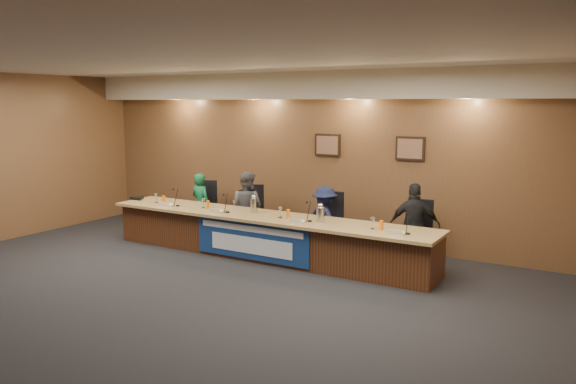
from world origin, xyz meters
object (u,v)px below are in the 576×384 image
at_px(carafe_right, 320,215).
at_px(carafe_mid, 254,205).
at_px(office_chair_c, 327,226).
at_px(speakerphone, 138,198).
at_px(dais_body, 265,237).
at_px(panelist_d, 415,226).
at_px(office_chair_d, 416,237).
at_px(panelist_c, 325,220).
at_px(panelist_a, 201,204).
at_px(office_chair_b, 250,217).
at_px(banner, 251,241).
at_px(office_chair_a, 204,211).
at_px(panelist_b, 247,207).

bearing_deg(carafe_right, carafe_mid, 175.61).
xyz_separation_m(office_chair_c, speakerphone, (-3.75, -0.84, 0.30)).
height_order(dais_body, office_chair_c, dais_body).
bearing_deg(panelist_d, office_chair_d, -107.89).
distance_m(panelist_d, speakerphone, 5.41).
bearing_deg(speakerphone, panelist_c, 11.20).
bearing_deg(panelist_a, office_chair_b, -167.35).
bearing_deg(banner, office_chair_a, 148.29).
bearing_deg(banner, carafe_mid, 118.48).
bearing_deg(speakerphone, dais_body, 0.59).
bearing_deg(dais_body, panelist_d, 16.50).
distance_m(dais_body, banner, 0.42).
relative_size(dais_body, speakerphone, 18.75).
height_order(office_chair_b, carafe_right, carafe_right).
bearing_deg(panelist_d, dais_body, -1.39).
bearing_deg(dais_body, panelist_c, 42.04).
bearing_deg(banner, panelist_a, 150.42).
height_order(panelist_d, speakerphone, panelist_d).
distance_m(office_chair_c, carafe_mid, 1.35).
bearing_deg(office_chair_c, banner, -125.04).
xyz_separation_m(panelist_b, carafe_mid, (0.61, -0.66, 0.20)).
bearing_deg(panelist_a, dais_body, 167.82).
bearing_deg(office_chair_a, carafe_right, -38.49).
height_order(banner, office_chair_a, banner).
relative_size(panelist_a, panelist_c, 1.05).
height_order(office_chair_d, speakerphone, speakerphone).
xyz_separation_m(banner, office_chair_a, (-1.99, 1.23, 0.10)).
distance_m(office_chair_a, office_chair_b, 1.12).
height_order(panelist_c, speakerphone, panelist_c).
relative_size(panelist_c, carafe_right, 5.08).
distance_m(office_chair_a, office_chair_d, 4.39).
bearing_deg(panelist_a, office_chair_d, -171.15).
bearing_deg(dais_body, banner, -90.00).
height_order(office_chair_c, carafe_mid, carafe_mid).
xyz_separation_m(dais_body, panelist_c, (0.79, 0.71, 0.25)).
bearing_deg(office_chair_b, office_chair_a, 162.65).
xyz_separation_m(dais_body, carafe_right, (1.10, -0.05, 0.52)).
relative_size(panelist_c, panelist_d, 0.87).
bearing_deg(dais_body, office_chair_d, 18.67).
bearing_deg(carafe_right, banner, -161.80).
xyz_separation_m(panelist_a, office_chair_b, (1.12, 0.10, -0.15)).
bearing_deg(office_chair_a, dais_body, -45.08).
distance_m(office_chair_a, office_chair_c, 2.77).
xyz_separation_m(panelist_b, office_chair_a, (-1.12, 0.10, -0.20)).
height_order(office_chair_b, carafe_mid, carafe_mid).
xyz_separation_m(panelist_c, carafe_right, (0.31, -0.76, 0.27)).
relative_size(carafe_mid, carafe_right, 1.07).
relative_size(office_chair_d, carafe_mid, 1.89).
relative_size(dais_body, carafe_mid, 23.59).
relative_size(dais_body, carafe_right, 25.31).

